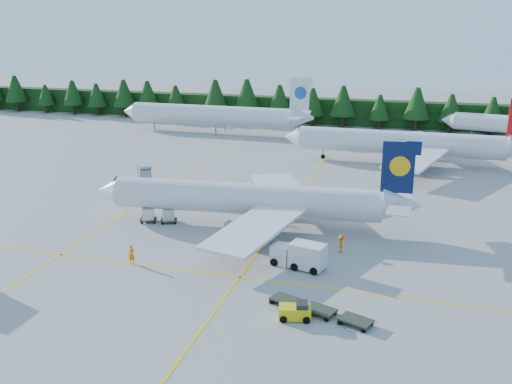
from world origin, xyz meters
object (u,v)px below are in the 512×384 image
(baggage_tug, at_px, (296,311))
(airstairs, at_px, (145,193))
(airliner_red, at_px, (395,143))
(service_truck, at_px, (298,255))
(airliner_navy, at_px, (240,199))

(baggage_tug, bearing_deg, airstairs, 122.30)
(airliner_red, xyz_separation_m, service_truck, (-6.94, -47.64, -2.27))
(service_truck, relative_size, baggage_tug, 2.00)
(airliner_red, height_order, airstairs, airliner_red)
(airliner_red, distance_m, service_truck, 48.20)
(airliner_red, relative_size, service_truck, 7.03)
(airliner_navy, xyz_separation_m, airliner_red, (16.29, 37.58, 0.25))
(airstairs, bearing_deg, airliner_red, 20.54)
(airliner_red, xyz_separation_m, baggage_tug, (-4.95, -58.00, -2.89))
(baggage_tug, bearing_deg, airliner_navy, 106.06)
(airliner_red, bearing_deg, airstairs, -136.43)
(airliner_red, bearing_deg, baggage_tug, -94.87)
(airstairs, bearing_deg, baggage_tug, -67.74)
(service_truck, height_order, baggage_tug, service_truck)
(airliner_navy, distance_m, airliner_red, 40.96)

